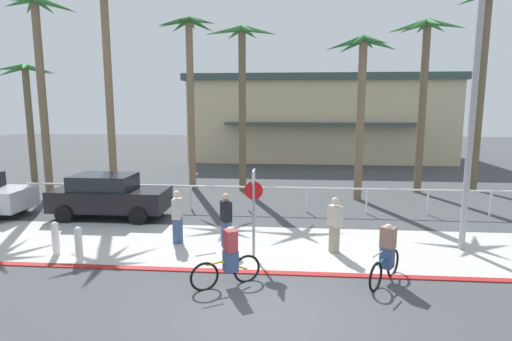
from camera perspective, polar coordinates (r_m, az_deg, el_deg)
The scene contains 23 objects.
ground_plane at distance 18.51m, azimuth 3.11°, elevation -4.49°, with size 80.00×80.00×0.00m, color #424447.
sidewalk_strip at distance 12.94m, azimuth 2.32°, elevation -10.50°, with size 44.00×4.00×0.02m, color beige.
curb_paint at distance 11.08m, azimuth 1.86°, elevation -13.95°, with size 44.00×0.24×0.03m, color maroon.
building_backdrop at distance 34.86m, azimuth 8.48°, elevation 7.33°, with size 20.29×11.02×6.57m.
rail_fence at distance 16.86m, azimuth 2.98°, elevation -2.91°, with size 21.64×0.08×1.04m.
stop_sign_bike_lane at distance 11.57m, azimuth -0.33°, elevation -4.26°, with size 0.52×0.56×2.56m.
bollard_0 at distance 13.47m, azimuth -26.02°, elevation -8.39°, with size 0.20×0.20×1.00m.
bollard_1 at distance 12.70m, azimuth -23.35°, elevation -9.26°, with size 0.20×0.20×1.00m.
streetlight_curb at distance 13.27m, azimuth 28.23°, elevation 7.71°, with size 0.24×2.54×7.50m.
palm_tree_0 at distance 26.12m, azimuth -29.12°, elevation 9.13°, with size 3.47×3.11×6.56m.
palm_tree_1 at distance 21.95m, azimuth -27.91°, elevation 14.81°, with size 3.21×3.39×9.21m.
palm_tree_2 at distance 21.07m, azimuth -20.10°, elevation 16.80°, with size 3.01×3.36×9.89m.
palm_tree_3 at distance 22.02m, azimuth -9.26°, elevation 14.66°, with size 3.04×2.91×8.77m.
palm_tree_4 at distance 20.75m, azimuth -2.07°, elevation 13.43°, with size 3.60×3.39×8.16m.
palm_tree_5 at distance 19.23m, azimuth 14.36°, elevation 11.74°, with size 3.19×3.12×7.36m.
palm_tree_6 at distance 21.84m, azimuth 22.33°, elevation 13.68°, with size 3.77×3.63×8.36m.
palm_tree_7 at distance 23.77m, azimuth 29.03°, elevation 14.31°, with size 3.44×3.41×9.83m.
car_black_1 at distance 16.94m, azimuth -19.66°, elevation -3.28°, with size 4.40×2.02×1.69m.
cyclist_yellow_0 at distance 10.18m, azimuth -3.80°, elevation -11.99°, with size 1.60×0.97×1.50m.
cyclist_teal_1 at distance 10.85m, azimuth 17.62°, elevation -11.06°, with size 1.07×1.54×1.50m.
pedestrian_0 at distance 12.80m, azimuth -4.15°, elevation -7.13°, with size 0.43×0.48×1.68m.
pedestrian_1 at distance 12.48m, azimuth 10.82°, elevation -7.72°, with size 0.45×0.47×1.68m.
pedestrian_2 at distance 13.24m, azimuth -10.84°, elevation -6.65°, with size 0.34×0.41×1.71m.
Camera 1 is at (0.51, -7.98, 4.36)m, focal length 28.88 mm.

